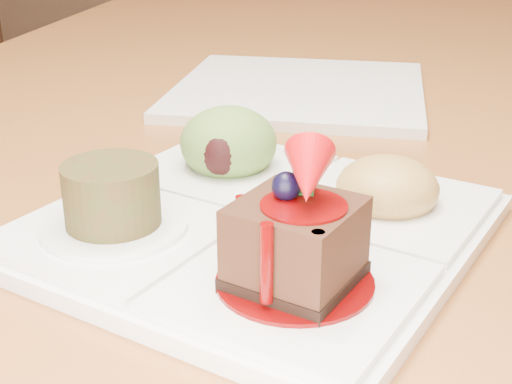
# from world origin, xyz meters

# --- Properties ---
(dining_table) EXTENTS (1.00, 1.80, 0.75)m
(dining_table) POSITION_xyz_m (0.00, 0.00, 0.68)
(dining_table) COLOR #995C27
(dining_table) RESTS_ON ground
(sampler_plate) EXTENTS (0.37, 0.37, 0.11)m
(sampler_plate) POSITION_xyz_m (0.03, -0.68, 0.77)
(sampler_plate) COLOR white
(sampler_plate) RESTS_ON dining_table
(second_plate) EXTENTS (0.29, 0.29, 0.01)m
(second_plate) POSITION_xyz_m (0.01, -0.30, 0.76)
(second_plate) COLOR white
(second_plate) RESTS_ON dining_table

